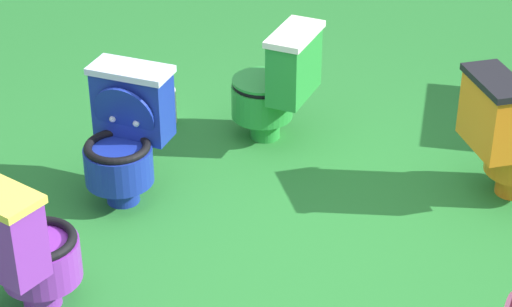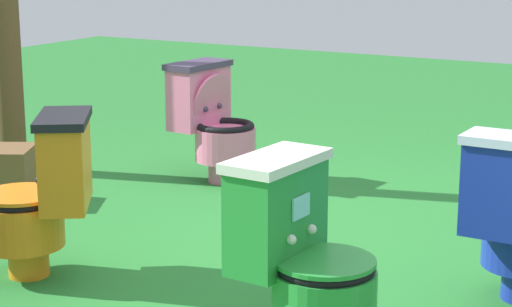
# 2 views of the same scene
# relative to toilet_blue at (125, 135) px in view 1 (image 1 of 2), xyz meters

# --- Properties ---
(ground) EXTENTS (14.00, 14.00, 0.00)m
(ground) POSITION_rel_toilet_blue_xyz_m (1.11, -0.27, -0.37)
(ground) COLOR #26752D
(toilet_blue) EXTENTS (0.44, 0.50, 0.73)m
(toilet_blue) POSITION_rel_toilet_blue_xyz_m (0.00, 0.00, 0.00)
(toilet_blue) COLOR #192D9E
(toilet_blue) RESTS_ON ground
(toilet_orange) EXTENTS (0.63, 0.61, 0.73)m
(toilet_orange) POSITION_rel_toilet_blue_xyz_m (1.92, 0.70, -0.00)
(toilet_orange) COLOR orange
(toilet_orange) RESTS_ON ground
(toilet_purple) EXTENTS (0.52, 0.58, 0.73)m
(toilet_purple) POSITION_rel_toilet_blue_xyz_m (0.02, -1.06, 0.00)
(toilet_purple) COLOR purple
(toilet_purple) RESTS_ON ground
(toilet_green) EXTENTS (0.52, 0.45, 0.73)m
(toilet_green) POSITION_rel_toilet_blue_xyz_m (0.56, 0.86, -0.00)
(toilet_green) COLOR green
(toilet_green) RESTS_ON ground
(lemon_bucket) EXTENTS (0.22, 0.22, 0.28)m
(lemon_bucket) POSITION_rel_toilet_blue_xyz_m (-0.20, 0.81, -0.26)
(lemon_bucket) COLOR #B7B7BF
(lemon_bucket) RESTS_ON ground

